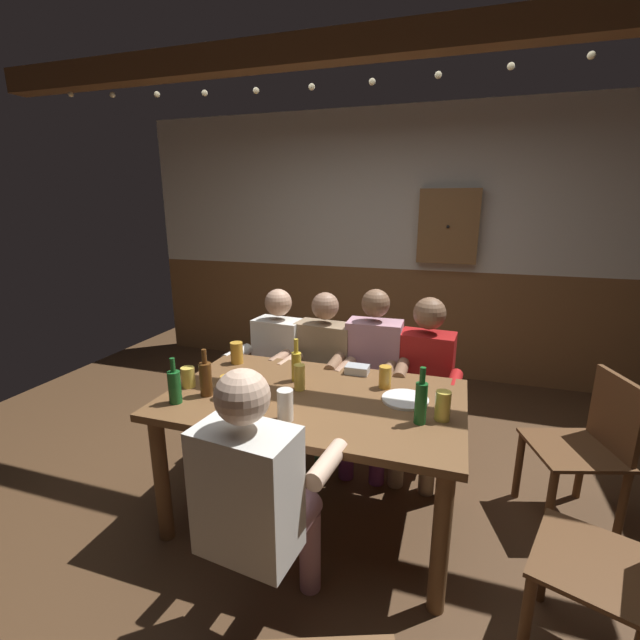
{
  "coord_description": "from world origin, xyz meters",
  "views": [
    {
      "loc": [
        0.7,
        -2.14,
        1.77
      ],
      "look_at": [
        0.0,
        0.01,
        1.16
      ],
      "focal_mm": 24.28,
      "sensor_mm": 36.0,
      "label": 1
    }
  ],
  "objects_px": {
    "chair_empty_far_end": "(588,445)",
    "bottle_3": "(421,401)",
    "pint_glass_6": "(285,405)",
    "wall_dart_cabinet": "(448,226)",
    "condiment_caddy": "(357,369)",
    "person_3": "(424,378)",
    "dining_table": "(314,414)",
    "person_1": "(321,367)",
    "pint_glass_7": "(228,387)",
    "pint_glass_5": "(188,377)",
    "person_4": "(257,492)",
    "pint_glass_3": "(443,406)",
    "bottle_1": "(206,378)",
    "pint_glass_2": "(237,353)",
    "bottle_2": "(175,386)",
    "pint_glass_0": "(300,377)",
    "chair_empty_near_right": "(626,570)",
    "pint_glass_1": "(258,395)",
    "person_2": "(372,371)",
    "bottle_0": "(296,365)",
    "person_0": "(274,362)",
    "pint_glass_4": "(385,377)",
    "plate_0": "(405,399)"
  },
  "relations": [
    {
      "from": "pint_glass_0",
      "to": "pint_glass_5",
      "type": "height_order",
      "value": "pint_glass_0"
    },
    {
      "from": "person_4",
      "to": "pint_glass_1",
      "type": "bearing_deg",
      "value": 121.53
    },
    {
      "from": "pint_glass_4",
      "to": "pint_glass_2",
      "type": "bearing_deg",
      "value": 174.52
    },
    {
      "from": "chair_empty_far_end",
      "to": "pint_glass_4",
      "type": "height_order",
      "value": "pint_glass_4"
    },
    {
      "from": "person_4",
      "to": "pint_glass_3",
      "type": "bearing_deg",
      "value": 50.99
    },
    {
      "from": "chair_empty_near_right",
      "to": "wall_dart_cabinet",
      "type": "distance_m",
      "value": 3.15
    },
    {
      "from": "person_2",
      "to": "person_4",
      "type": "bearing_deg",
      "value": 81.89
    },
    {
      "from": "chair_empty_far_end",
      "to": "person_0",
      "type": "bearing_deg",
      "value": 65.73
    },
    {
      "from": "wall_dart_cabinet",
      "to": "condiment_caddy",
      "type": "bearing_deg",
      "value": -101.81
    },
    {
      "from": "person_2",
      "to": "chair_empty_near_right",
      "type": "height_order",
      "value": "person_2"
    },
    {
      "from": "chair_empty_far_end",
      "to": "bottle_2",
      "type": "relative_size",
      "value": 3.57
    },
    {
      "from": "pint_glass_7",
      "to": "pint_glass_1",
      "type": "bearing_deg",
      "value": -11.72
    },
    {
      "from": "bottle_0",
      "to": "bottle_1",
      "type": "distance_m",
      "value": 0.52
    },
    {
      "from": "plate_0",
      "to": "bottle_2",
      "type": "height_order",
      "value": "bottle_2"
    },
    {
      "from": "chair_empty_far_end",
      "to": "pint_glass_2",
      "type": "relative_size",
      "value": 6.26
    },
    {
      "from": "person_2",
      "to": "bottle_0",
      "type": "bearing_deg",
      "value": 56.12
    },
    {
      "from": "person_4",
      "to": "chair_empty_near_right",
      "type": "distance_m",
      "value": 1.4
    },
    {
      "from": "person_1",
      "to": "pint_glass_1",
      "type": "relative_size",
      "value": 9.45
    },
    {
      "from": "person_2",
      "to": "pint_glass_1",
      "type": "bearing_deg",
      "value": 64.3
    },
    {
      "from": "pint_glass_6",
      "to": "chair_empty_far_end",
      "type": "bearing_deg",
      "value": 26.49
    },
    {
      "from": "bottle_1",
      "to": "bottle_3",
      "type": "distance_m",
      "value": 1.13
    },
    {
      "from": "person_1",
      "to": "person_2",
      "type": "xyz_separation_m",
      "value": [
        0.37,
        -0.01,
        0.02
      ]
    },
    {
      "from": "chair_empty_far_end",
      "to": "bottle_3",
      "type": "relative_size",
      "value": 3.12
    },
    {
      "from": "dining_table",
      "to": "pint_glass_6",
      "type": "relative_size",
      "value": 10.23
    },
    {
      "from": "person_2",
      "to": "pint_glass_6",
      "type": "xyz_separation_m",
      "value": [
        -0.22,
        -1.0,
        0.18
      ]
    },
    {
      "from": "pint_glass_3",
      "to": "pint_glass_4",
      "type": "bearing_deg",
      "value": 138.35
    },
    {
      "from": "dining_table",
      "to": "person_4",
      "type": "height_order",
      "value": "person_4"
    },
    {
      "from": "pint_glass_2",
      "to": "pint_glass_5",
      "type": "relative_size",
      "value": 1.21
    },
    {
      "from": "chair_empty_far_end",
      "to": "pint_glass_2",
      "type": "bearing_deg",
      "value": 76.34
    },
    {
      "from": "chair_empty_near_right",
      "to": "pint_glass_7",
      "type": "xyz_separation_m",
      "value": [
        -1.8,
        0.31,
        0.35
      ]
    },
    {
      "from": "condiment_caddy",
      "to": "bottle_0",
      "type": "distance_m",
      "value": 0.39
    },
    {
      "from": "chair_empty_far_end",
      "to": "bottle_2",
      "type": "xyz_separation_m",
      "value": [
        -2.12,
        -0.75,
        0.38
      ]
    },
    {
      "from": "pint_glass_7",
      "to": "pint_glass_5",
      "type": "bearing_deg",
      "value": 168.46
    },
    {
      "from": "chair_empty_far_end",
      "to": "pint_glass_3",
      "type": "height_order",
      "value": "pint_glass_3"
    },
    {
      "from": "bottle_2",
      "to": "condiment_caddy",
      "type": "bearing_deg",
      "value": 40.34
    },
    {
      "from": "pint_glass_7",
      "to": "chair_empty_far_end",
      "type": "bearing_deg",
      "value": 17.91
    },
    {
      "from": "pint_glass_3",
      "to": "plate_0",
      "type": "bearing_deg",
      "value": 141.46
    },
    {
      "from": "person_2",
      "to": "bottle_3",
      "type": "relative_size",
      "value": 4.33
    },
    {
      "from": "person_3",
      "to": "dining_table",
      "type": "bearing_deg",
      "value": 57.44
    },
    {
      "from": "person_1",
      "to": "pint_glass_6",
      "type": "xyz_separation_m",
      "value": [
        0.14,
        -1.01,
        0.19
      ]
    },
    {
      "from": "person_4",
      "to": "chair_empty_far_end",
      "type": "height_order",
      "value": "person_4"
    },
    {
      "from": "pint_glass_0",
      "to": "pint_glass_2",
      "type": "distance_m",
      "value": 0.6
    },
    {
      "from": "chair_empty_far_end",
      "to": "pint_glass_1",
      "type": "height_order",
      "value": "pint_glass_1"
    },
    {
      "from": "chair_empty_far_end",
      "to": "pint_glass_5",
      "type": "bearing_deg",
      "value": 87.11
    },
    {
      "from": "dining_table",
      "to": "person_4",
      "type": "bearing_deg",
      "value": -89.39
    },
    {
      "from": "person_0",
      "to": "pint_glass_0",
      "type": "height_order",
      "value": "person_0"
    },
    {
      "from": "person_2",
      "to": "person_3",
      "type": "relative_size",
      "value": 1.03
    },
    {
      "from": "bottle_0",
      "to": "pint_glass_7",
      "type": "height_order",
      "value": "bottle_0"
    },
    {
      "from": "dining_table",
      "to": "pint_glass_6",
      "type": "distance_m",
      "value": 0.35
    },
    {
      "from": "pint_glass_4",
      "to": "chair_empty_near_right",
      "type": "bearing_deg",
      "value": -34.49
    }
  ]
}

